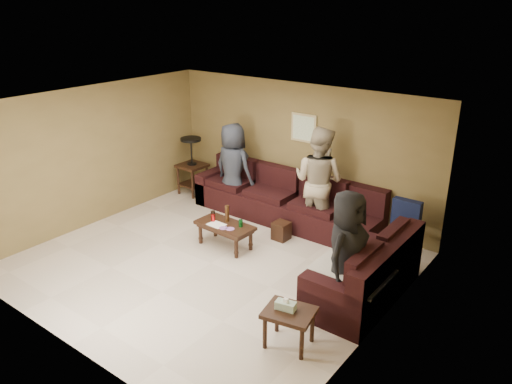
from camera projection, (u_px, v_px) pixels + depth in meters
room at (207, 163)px, 7.24m from camera, size 5.60×5.50×2.50m
sectional_sofa at (307, 225)px, 8.39m from camera, size 4.65×2.90×0.97m
coffee_table at (225, 227)px, 8.26m from camera, size 1.01×0.53×0.69m
end_table_left at (192, 165)px, 10.41m from camera, size 0.55×0.55×1.21m
side_table_right at (289, 315)px, 5.88m from camera, size 0.66×0.58×0.62m
waste_bin at (281, 231)px, 8.58m from camera, size 0.27×0.27×0.31m
wall_art at (304, 128)px, 9.00m from camera, size 0.52×0.04×0.52m
person_left at (233, 168)px, 9.53m from camera, size 0.86×0.57×1.73m
person_middle at (318, 181)px, 8.54m from camera, size 0.94×0.73×1.92m
person_right at (346, 252)px, 6.42m from camera, size 0.57×0.84×1.68m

